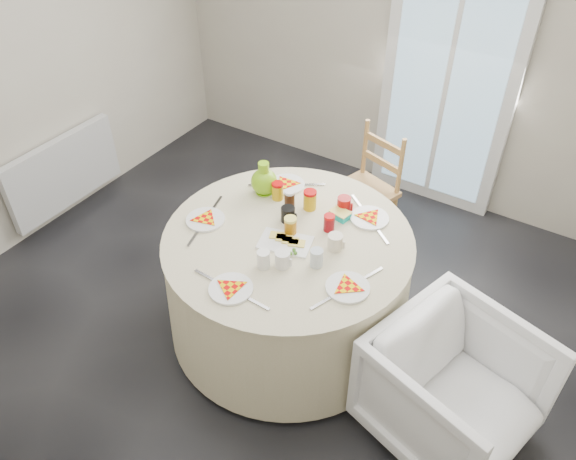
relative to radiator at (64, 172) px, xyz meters
The scene contains 13 objects.
floor 1.99m from the radiator, ahead, with size 4.00×4.00×0.00m, color black.
wall_back 2.80m from the radiator, 42.86° to the left, with size 4.00×0.02×2.60m, color #BCB5A3.
glass_door 3.00m from the radiator, 36.79° to the left, with size 1.00×0.08×2.10m, color silver.
radiator is the anchor object (origin of this frame).
table 2.11m from the radiator, ahead, with size 1.47×1.47×0.75m, color beige.
wooden_chair 2.31m from the radiator, 24.13° to the left, with size 0.40×0.38×0.89m, color #AF7C4E, non-canonical shape.
armchair 3.23m from the radiator, ahead, with size 0.75×0.70×0.77m, color white.
place_settings 2.15m from the radiator, ahead, with size 1.24×1.24×0.02m, color silver, non-canonical shape.
jar_cluster 2.11m from the radiator, ahead, with size 0.47×0.24×0.14m, color #88570C, non-canonical shape.
butter_tub 2.32m from the radiator, ahead, with size 0.12×0.08×0.05m, color #09B2A6.
green_pitcher 1.83m from the radiator, ahead, with size 0.16×0.16×0.21m, color #77BA11, non-canonical shape.
cheese_platter 2.17m from the radiator, ahead, with size 0.29×0.19×0.04m, color white, non-canonical shape.
mugs_glasses 2.25m from the radiator, ahead, with size 0.62×0.62×0.11m, color gray, non-canonical shape.
Camera 1 is at (1.46, -1.93, 2.81)m, focal length 35.00 mm.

